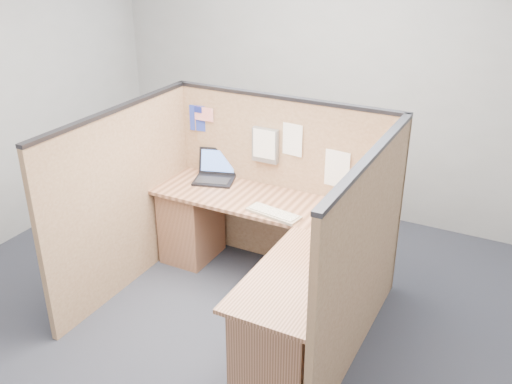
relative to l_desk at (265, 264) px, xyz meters
The scene contains 13 objects.
floor 0.52m from the l_desk, 122.80° to the right, with size 5.00×5.00×0.00m, color #20242D.
wall_back 2.22m from the l_desk, 95.35° to the left, with size 5.00×5.00×0.00m, color gray.
cubicle_partitions 0.44m from the l_desk, 142.47° to the left, with size 2.06×1.83×1.53m.
l_desk is the anchor object (origin of this frame).
laptop 1.04m from the l_desk, 142.47° to the left, with size 0.40×0.42×0.25m.
keyboard 0.40m from the l_desk, 95.94° to the left, with size 0.46×0.22×0.03m.
mouse 0.62m from the l_desk, 28.40° to the left, with size 0.10×0.06×0.04m, color silver.
hand_forearm 0.60m from the l_desk, 13.30° to the left, with size 0.10×0.37×0.08m.
blue_poster 1.47m from the l_desk, 145.73° to the left, with size 0.17×0.00×0.23m, color #213199.
american_flag 1.46m from the l_desk, 145.04° to the left, with size 0.19×0.01×0.33m.
file_holder 1.02m from the l_desk, 116.68° to the left, with size 0.23×0.05×0.30m.
paper_left 1.05m from the l_desk, 99.14° to the left, with size 0.21×0.00×0.27m, color white.
paper_right 0.96m from the l_desk, 67.01° to the left, with size 0.24×0.00×0.31m, color white.
Camera 1 is at (1.86, -3.08, 2.77)m, focal length 40.00 mm.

